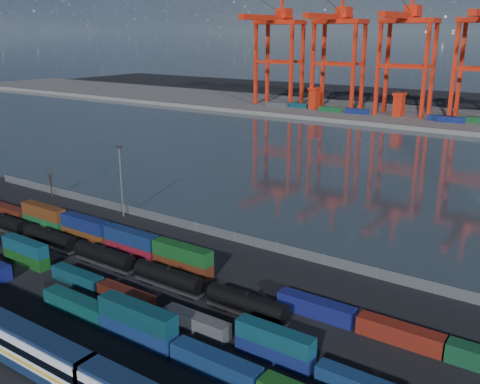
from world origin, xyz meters
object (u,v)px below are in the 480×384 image
Objects in this scene: passenger_train at (19,344)px; bare_tree at (51,183)px; tanker_string at (76,247)px; gantry_cranes at (446,32)px.

bare_tree is (-58.26, 47.97, 0.69)m from passenger_train.
tanker_string is at bearing 129.44° from passenger_train.
gantry_cranes is at bearing 74.47° from bare_tree.
tanker_string is 42.70m from bare_tree.
passenger_train is at bearing -39.47° from bare_tree.
bare_tree is at bearing 149.34° from tanker_string.
gantry_cranes is (12.45, 198.67, 38.52)m from tanker_string.
passenger_train is 10.91× the size of bare_tree.
bare_tree is at bearing -105.53° from gantry_cranes.
bare_tree is 0.04× the size of gantry_cranes.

